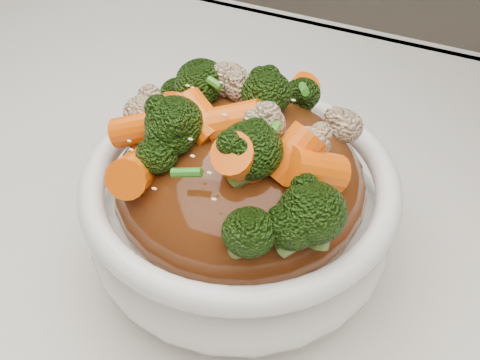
% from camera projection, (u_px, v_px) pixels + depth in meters
% --- Properties ---
extents(tablecloth, '(1.20, 0.80, 0.04)m').
position_uv_depth(tablecloth, '(187.00, 255.00, 0.47)').
color(tablecloth, silver).
rests_on(tablecloth, dining_table).
extents(bowl, '(0.29, 0.29, 0.09)m').
position_uv_depth(bowl, '(240.00, 213.00, 0.42)').
color(bowl, white).
rests_on(bowl, tablecloth).
extents(sauce_base, '(0.23, 0.23, 0.10)m').
position_uv_depth(sauce_base, '(240.00, 183.00, 0.40)').
color(sauce_base, '#51250E').
rests_on(sauce_base, bowl).
extents(carrots, '(0.23, 0.23, 0.05)m').
position_uv_depth(carrots, '(240.00, 109.00, 0.35)').
color(carrots, '#FF6108').
rests_on(carrots, sauce_base).
extents(broccoli, '(0.23, 0.23, 0.05)m').
position_uv_depth(broccoli, '(240.00, 110.00, 0.35)').
color(broccoli, black).
rests_on(broccoli, sauce_base).
extents(cauliflower, '(0.23, 0.23, 0.04)m').
position_uv_depth(cauliflower, '(240.00, 113.00, 0.36)').
color(cauliflower, '#D0B48E').
rests_on(cauliflower, sauce_base).
extents(scallions, '(0.17, 0.17, 0.02)m').
position_uv_depth(scallions, '(240.00, 108.00, 0.35)').
color(scallions, '#2E7F1D').
rests_on(scallions, sauce_base).
extents(sesame_seeds, '(0.21, 0.21, 0.01)m').
position_uv_depth(sesame_seeds, '(240.00, 108.00, 0.35)').
color(sesame_seeds, beige).
rests_on(sesame_seeds, sauce_base).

